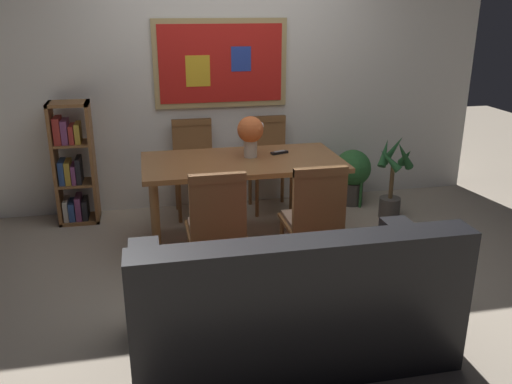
{
  "coord_description": "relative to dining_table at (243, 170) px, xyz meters",
  "views": [
    {
      "loc": [
        -0.82,
        -3.64,
        1.95
      ],
      "look_at": [
        -0.06,
        -0.03,
        0.65
      ],
      "focal_mm": 37.56,
      "sensor_mm": 36.0,
      "label": 1
    }
  ],
  "objects": [
    {
      "name": "flower_vase",
      "position": [
        0.08,
        0.07,
        0.3
      ],
      "size": [
        0.23,
        0.22,
        0.34
      ],
      "color": "beige",
      "rests_on": "dining_table"
    },
    {
      "name": "tv_remote",
      "position": [
        0.35,
        0.12,
        0.1
      ],
      "size": [
        0.16,
        0.09,
        0.02
      ],
      "color": "black",
      "rests_on": "dining_table"
    },
    {
      "name": "leather_couch",
      "position": [
        -0.01,
        -1.61,
        -0.33
      ],
      "size": [
        1.8,
        0.84,
        0.84
      ],
      "color": "black",
      "rests_on": "ground_plane"
    },
    {
      "name": "potted_palm",
      "position": [
        1.49,
        0.26,
        -0.27
      ],
      "size": [
        0.37,
        0.36,
        0.8
      ],
      "color": "#4C4742",
      "rests_on": "ground_plane"
    },
    {
      "name": "wall_back_with_painting",
      "position": [
        0.06,
        1.04,
        0.66
      ],
      "size": [
        5.2,
        0.14,
        2.6
      ],
      "color": "silver",
      "rests_on": "ground_plane"
    },
    {
      "name": "bookshelf",
      "position": [
        -1.45,
        0.78,
        -0.11
      ],
      "size": [
        0.36,
        0.28,
        1.13
      ],
      "color": "brown",
      "rests_on": "ground_plane"
    },
    {
      "name": "ground_plane",
      "position": [
        0.06,
        -0.55,
        -0.64
      ],
      "size": [
        12.0,
        12.0,
        0.0
      ],
      "primitive_type": "plane",
      "color": "tan"
    },
    {
      "name": "dining_table",
      "position": [
        0.0,
        0.0,
        0.0
      ],
      "size": [
        1.64,
        0.85,
        0.74
      ],
      "color": "brown",
      "rests_on": "ground_plane"
    },
    {
      "name": "dining_chair_far_right",
      "position": [
        0.41,
        0.79,
        -0.11
      ],
      "size": [
        0.4,
        0.41,
        0.91
      ],
      "color": "brown",
      "rests_on": "ground_plane"
    },
    {
      "name": "dining_chair_near_right",
      "position": [
        0.37,
        -0.8,
        -0.11
      ],
      "size": [
        0.4,
        0.41,
        0.91
      ],
      "color": "brown",
      "rests_on": "ground_plane"
    },
    {
      "name": "dining_chair_far_left",
      "position": [
        -0.33,
        0.79,
        -0.11
      ],
      "size": [
        0.4,
        0.41,
        0.91
      ],
      "color": "brown",
      "rests_on": "ground_plane"
    },
    {
      "name": "dining_chair_near_left",
      "position": [
        -0.33,
        -0.8,
        -0.11
      ],
      "size": [
        0.4,
        0.41,
        0.91
      ],
      "color": "brown",
      "rests_on": "ground_plane"
    },
    {
      "name": "potted_ivy",
      "position": [
        1.26,
        0.69,
        -0.32
      ],
      "size": [
        0.37,
        0.37,
        0.58
      ],
      "color": "#4C4742",
      "rests_on": "ground_plane"
    }
  ]
}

